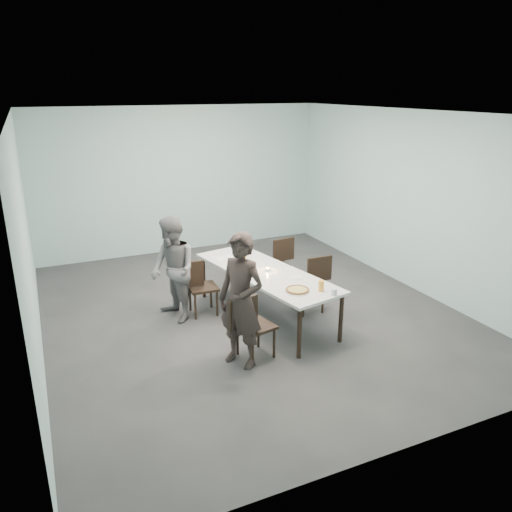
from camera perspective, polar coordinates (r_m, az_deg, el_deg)
name	(u,v)px	position (r m, az deg, el deg)	size (l,w,h in m)	color
ground	(249,311)	(7.87, -0.81, -6.33)	(7.00, 7.00, 0.00)	#333335
room_shell	(248,183)	(7.25, -0.89, 8.33)	(6.02, 7.02, 3.01)	#A8CED3
table	(266,275)	(7.41, 1.12, -2.15)	(1.39, 2.73, 0.75)	white
chair_near_left	(251,323)	(6.38, -0.63, -7.64)	(0.64, 0.50, 0.87)	black
chair_far_left	(198,284)	(7.64, -6.69, -3.18)	(0.62, 0.45, 0.87)	black
chair_near_right	(313,280)	(7.78, 6.52, -2.76)	(0.61, 0.43, 0.87)	black
chair_far_right	(278,260)	(8.63, 2.55, -0.45)	(0.63, 0.46, 0.87)	black
diner_near	(241,301)	(6.11, -1.73, -5.15)	(0.63, 0.41, 1.72)	black
diner_far	(173,270)	(7.42, -9.46, -1.57)	(0.77, 0.60, 1.58)	slate
pizza	(297,290)	(6.68, 4.76, -3.90)	(0.34, 0.34, 0.04)	white
side_plate	(296,278)	(7.15, 4.61, -2.48)	(0.18, 0.18, 0.01)	white
beer_glass	(321,286)	(6.70, 7.46, -3.41)	(0.08, 0.08, 0.15)	gold
water_tumbler	(334,292)	(6.61, 8.89, -4.07)	(0.08, 0.08, 0.09)	silver
tealight	(268,270)	(7.39, 1.33, -1.57)	(0.06, 0.06, 0.05)	silver
amber_tumbler	(244,258)	(7.83, -1.33, -0.22)	(0.07, 0.07, 0.08)	gold
menu	(224,258)	(7.95, -3.67, -0.25)	(0.30, 0.22, 0.01)	silver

